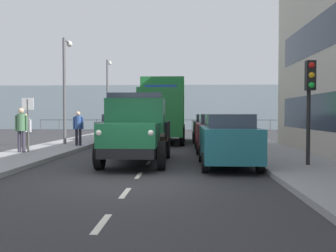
% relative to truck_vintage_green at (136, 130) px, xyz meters
% --- Properties ---
extents(ground_plane, '(80.00, 80.00, 0.00)m').
position_rel_truck_vintage_green_xyz_m(ground_plane, '(-0.39, -7.81, -1.18)').
color(ground_plane, '#2D2D30').
extents(sidewalk_left, '(2.76, 38.57, 0.15)m').
position_rel_truck_vintage_green_xyz_m(sidewalk_left, '(-5.40, -7.81, -1.10)').
color(sidewalk_left, gray).
rests_on(sidewalk_left, ground_plane).
extents(sidewalk_right, '(2.76, 38.57, 0.15)m').
position_rel_truck_vintage_green_xyz_m(sidewalk_right, '(4.62, -7.81, -1.10)').
color(sidewalk_right, gray).
rests_on(sidewalk_right, ground_plane).
extents(road_centreline_markings, '(0.12, 34.69, 0.01)m').
position_rel_truck_vintage_green_xyz_m(road_centreline_markings, '(-0.39, -7.43, -1.17)').
color(road_centreline_markings, silver).
rests_on(road_centreline_markings, ground_plane).
extents(sea_horizon, '(80.00, 0.80, 5.00)m').
position_rel_truck_vintage_green_xyz_m(sea_horizon, '(-0.39, -30.09, 1.32)').
color(sea_horizon, '#84939E').
rests_on(sea_horizon, ground_plane).
extents(seawall_railing, '(28.08, 0.08, 1.20)m').
position_rel_truck_vintage_green_xyz_m(seawall_railing, '(-0.39, -26.49, -0.26)').
color(seawall_railing, '#4C5156').
rests_on(seawall_railing, ground_plane).
extents(truck_vintage_green, '(2.17, 5.64, 2.43)m').
position_rel_truck_vintage_green_xyz_m(truck_vintage_green, '(0.00, 0.00, 0.00)').
color(truck_vintage_green, black).
rests_on(truck_vintage_green, ground_plane).
extents(lorry_cargo_green, '(2.58, 8.20, 3.87)m').
position_rel_truck_vintage_green_xyz_m(lorry_cargo_green, '(-0.36, -10.53, 0.90)').
color(lorry_cargo_green, '#1E7033').
rests_on(lorry_cargo_green, ground_plane).
extents(car_teal_kerbside_near, '(1.78, 4.11, 1.72)m').
position_rel_truck_vintage_green_xyz_m(car_teal_kerbside_near, '(-3.07, 0.58, -0.28)').
color(car_teal_kerbside_near, '#1E6670').
rests_on(car_teal_kerbside_near, ground_plane).
extents(car_maroon_kerbside_1, '(1.82, 4.55, 1.72)m').
position_rel_truck_vintage_green_xyz_m(car_maroon_kerbside_1, '(-3.07, -4.56, -0.28)').
color(car_maroon_kerbside_1, maroon).
rests_on(car_maroon_kerbside_1, ground_plane).
extents(car_black_kerbside_2, '(1.85, 4.49, 1.72)m').
position_rel_truck_vintage_green_xyz_m(car_black_kerbside_2, '(-3.07, -10.59, -0.28)').
color(car_black_kerbside_2, black).
rests_on(car_black_kerbside_2, ground_plane).
extents(car_grey_oppositeside_0, '(1.85, 4.19, 1.72)m').
position_rel_truck_vintage_green_xyz_m(car_grey_oppositeside_0, '(2.29, -9.16, -0.28)').
color(car_grey_oppositeside_0, slate).
rests_on(car_grey_oppositeside_0, ground_plane).
extents(car_silver_oppositeside_1, '(1.89, 4.47, 1.72)m').
position_rel_truck_vintage_green_xyz_m(car_silver_oppositeside_1, '(2.29, -15.74, -0.28)').
color(car_silver_oppositeside_1, '#B7BABF').
rests_on(car_silver_oppositeside_1, ground_plane).
extents(pedestrian_couple_a, '(0.53, 0.34, 1.82)m').
position_rel_truck_vintage_green_xyz_m(pedestrian_couple_a, '(5.05, -2.38, 0.05)').
color(pedestrian_couple_a, '#383342').
rests_on(pedestrian_couple_a, sidewalk_right).
extents(pedestrian_by_lamp, '(0.53, 0.34, 1.60)m').
position_rel_truck_vintage_green_xyz_m(pedestrian_by_lamp, '(5.48, -3.78, -0.09)').
color(pedestrian_by_lamp, '#4C473D').
rests_on(pedestrian_by_lamp, sidewalk_right).
extents(pedestrian_couple_b, '(0.53, 0.34, 1.71)m').
position_rel_truck_vintage_green_xyz_m(pedestrian_couple_b, '(3.66, -5.81, -0.02)').
color(pedestrian_couple_b, black).
rests_on(pedestrian_couple_b, sidewalk_right).
extents(traffic_light_near, '(0.28, 0.41, 3.20)m').
position_rel_truck_vintage_green_xyz_m(traffic_light_near, '(-5.50, 1.10, 1.29)').
color(traffic_light_near, black).
rests_on(traffic_light_near, sidewalk_left).
extents(lamp_post_promenade, '(0.32, 1.14, 5.56)m').
position_rel_truck_vintage_green_xyz_m(lamp_post_promenade, '(4.64, -6.88, 2.34)').
color(lamp_post_promenade, '#59595B').
rests_on(lamp_post_promenade, sidewalk_right).
extents(lamp_post_far, '(0.32, 1.14, 5.93)m').
position_rel_truck_vintage_green_xyz_m(lamp_post_far, '(4.55, -17.42, 2.54)').
color(lamp_post_far, '#59595B').
rests_on(lamp_post_far, sidewalk_right).
extents(street_sign, '(0.50, 0.07, 2.25)m').
position_rel_truck_vintage_green_xyz_m(street_sign, '(4.88, -2.64, 0.50)').
color(street_sign, '#4C4C4C').
rests_on(street_sign, sidewalk_right).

